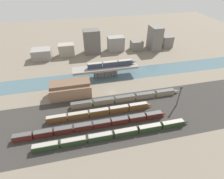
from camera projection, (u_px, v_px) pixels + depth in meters
ground_plane at (112, 92)px, 120.56m from camera, size 400.00×400.00×0.00m
railbed_yard at (121, 117)px, 101.70m from camera, size 280.00×42.00×0.01m
river_water at (106, 76)px, 137.73m from camera, size 320.00×18.26×0.01m
bridge at (105, 70)px, 134.28m from camera, size 49.96×9.57×8.14m
train_on_bridge at (112, 64)px, 132.55m from camera, size 38.15×2.80×4.15m
train_yard_near at (116, 134)px, 89.21m from camera, size 82.91×2.71×3.67m
train_yard_mid at (95, 125)px, 94.11m from camera, size 83.36×2.97×3.73m
train_yard_far at (101, 112)px, 102.17m from camera, size 63.47×2.60×3.96m
train_yard_outer at (127, 98)px, 112.97m from camera, size 73.45×3.13×3.56m
warehouse_building at (71, 89)px, 115.64m from camera, size 26.22×13.06×10.38m
signal_tower at (179, 96)px, 105.61m from camera, size 1.00×0.78×14.18m
city_block_far_left at (42, 54)px, 159.50m from camera, size 16.91×12.13×9.43m
city_block_left at (67, 50)px, 164.96m from camera, size 14.23×9.25×11.11m
city_block_center at (92, 42)px, 166.44m from camera, size 15.13×11.35×22.42m
city_block_right at (116, 44)px, 173.80m from camera, size 15.96×9.53×13.82m
city_block_far_right at (136, 45)px, 176.42m from camera, size 11.34×9.75×9.25m
city_block_tall at (155, 38)px, 173.94m from camera, size 10.48×15.27×22.75m
city_block_low at (165, 40)px, 184.31m from camera, size 10.52×15.83×11.35m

